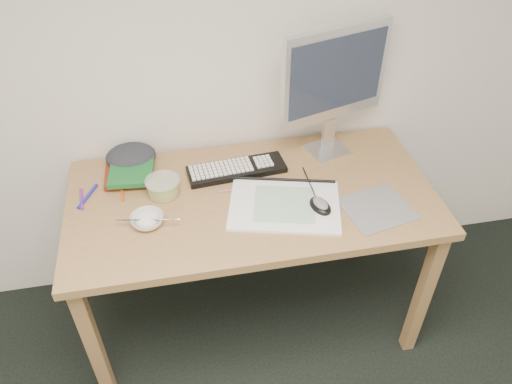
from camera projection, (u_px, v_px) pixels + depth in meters
desk at (252, 211)px, 1.96m from camera, size 1.40×0.70×0.75m
mousepad at (377, 208)px, 1.85m from camera, size 0.28×0.26×0.00m
sketchpad at (284, 205)px, 1.86m from camera, size 0.47×0.38×0.01m
keyboard at (237, 169)px, 2.01m from camera, size 0.40×0.16×0.02m
monitor at (335, 78)px, 1.92m from camera, size 0.45×0.18×0.54m
mouse at (320, 204)px, 1.83m from camera, size 0.09×0.12×0.04m
rice_bowl at (147, 220)px, 1.77m from camera, size 0.15×0.15×0.04m
chopsticks at (147, 220)px, 1.75m from camera, size 0.22×0.06×0.02m
fruit_tub at (163, 187)px, 1.90m from camera, size 0.15×0.15×0.06m
book_red at (127, 170)px, 2.01m from camera, size 0.17×0.23×0.02m
book_green at (132, 168)px, 1.98m from camera, size 0.19×0.25×0.02m
cloth_lump at (131, 156)px, 2.04m from camera, size 0.17×0.15×0.07m
pencil_pink at (240, 189)px, 1.93m from camera, size 0.17×0.01×0.01m
pencil_tan at (261, 182)px, 1.96m from camera, size 0.16×0.06×0.01m
pencil_black at (267, 185)px, 1.95m from camera, size 0.17×0.02×0.01m
marker_blue at (88, 196)px, 1.89m from camera, size 0.07×0.13×0.01m
marker_orange at (122, 191)px, 1.92m from camera, size 0.01×0.12×0.01m
marker_purple at (81, 199)px, 1.88m from camera, size 0.02×0.12×0.01m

